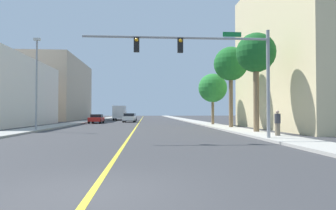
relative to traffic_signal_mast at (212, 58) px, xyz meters
The scene contains 16 objects.
ground 31.64m from the traffic_signal_mast, 99.04° to the left, with size 192.00×192.00×0.00m, color #38383A.
sidewalk_left 34.27m from the traffic_signal_mast, 114.49° to the left, with size 2.52×168.00×0.15m, color #9E9B93.
sidewalk_right 31.53m from the traffic_signal_mast, 82.17° to the left, with size 2.52×168.00×0.15m, color #B2ADA3.
lane_marking_center 31.64m from the traffic_signal_mast, 99.04° to the left, with size 0.16×144.00×0.01m, color yellow.
building_left_far 52.84m from the traffic_signal_mast, 117.17° to the left, with size 13.57×23.53×12.35m, color tan.
building_right_near 18.86m from the traffic_signal_mast, 36.84° to the left, with size 14.82×18.29×15.24m, color beige.
traffic_signal_mast is the anchor object (origin of this frame).
street_lamp 16.43m from the traffic_signal_mast, 144.10° to the left, with size 0.56×0.28×7.96m.
palm_near 7.47m from the traffic_signal_mast, 49.85° to the left, with size 3.07×3.07×7.69m.
palm_mid 13.53m from the traffic_signal_mast, 69.47° to the left, with size 3.41×3.41×8.10m.
palm_far 20.03m from the traffic_signal_mast, 77.31° to the left, with size 3.54×3.54×6.27m.
car_red 30.45m from the traffic_signal_mast, 111.64° to the left, with size 1.80×4.30×1.33m.
car_white 33.49m from the traffic_signal_mast, 101.35° to the left, with size 2.06×3.91×1.46m.
car_gray 41.50m from the traffic_signal_mast, 99.20° to the left, with size 1.91×4.29×1.43m.
delivery_truck 47.09m from the traffic_signal_mast, 101.37° to the left, with size 2.58×8.52×2.93m.
pedestrian 6.16m from the traffic_signal_mast, 17.80° to the left, with size 0.38×0.38×1.62m.
Camera 1 is at (1.11, -6.27, 1.65)m, focal length 32.44 mm.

